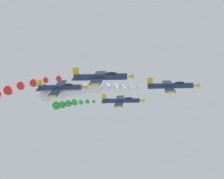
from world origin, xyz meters
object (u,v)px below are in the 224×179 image
object	(u,v)px
airplane_left_outer	(61,87)
airplane_left_inner	(122,101)
airplane_lead	(171,86)
airplane_right_inner	(102,77)

from	to	relation	value
airplane_left_outer	airplane_left_inner	bearing A→B (deg)	135.92
airplane_left_inner	airplane_lead	bearing A→B (deg)	41.24
airplane_lead	airplane_left_outer	bearing A→B (deg)	-89.70
airplane_right_inner	airplane_left_inner	bearing A→B (deg)	175.15
airplane_lead	airplane_left_outer	size ratio (longest dim) A/B	1.00
airplane_right_inner	airplane_lead	bearing A→B (deg)	132.33
airplane_right_inner	airplane_left_outer	world-z (taller)	airplane_left_outer
airplane_left_inner	airplane_left_outer	size ratio (longest dim) A/B	1.00
airplane_left_inner	airplane_left_outer	bearing A→B (deg)	-44.08
airplane_right_inner	airplane_left_outer	bearing A→B (deg)	-139.14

